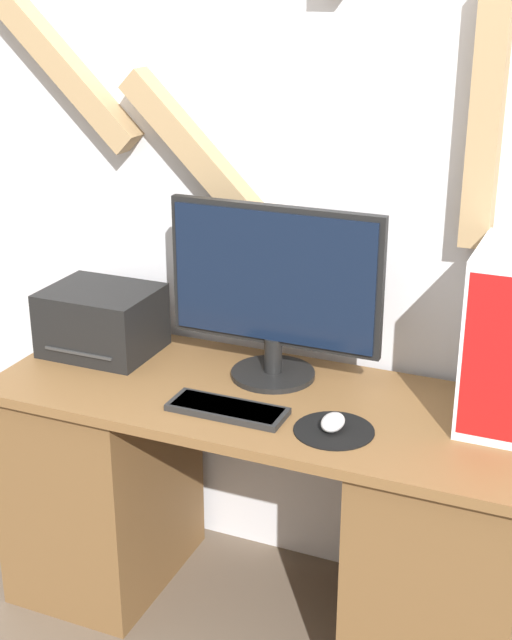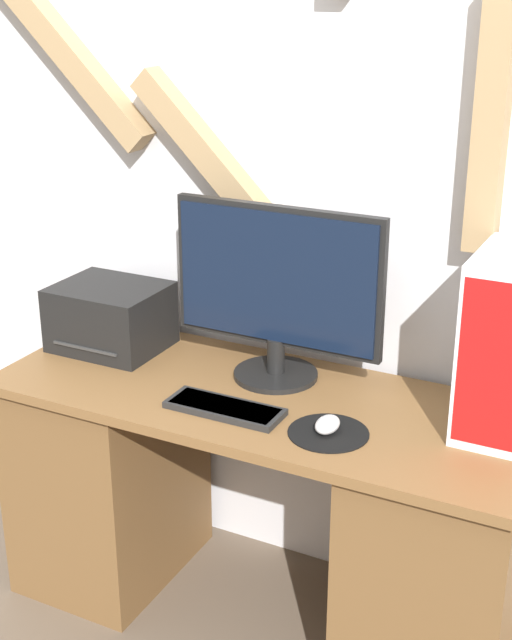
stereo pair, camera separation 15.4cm
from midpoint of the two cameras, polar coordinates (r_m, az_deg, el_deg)
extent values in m
cube|color=silver|center=(2.64, 5.57, 10.00)|extent=(6.40, 0.05, 2.70)
cube|color=#9E7F56|center=(2.71, -0.83, 9.88)|extent=(0.55, 0.08, 0.55)
cube|color=#9E7F56|center=(3.00, -12.15, 18.40)|extent=(0.78, 0.08, 0.78)
cube|color=#9E7F56|center=(2.41, 16.65, 12.10)|extent=(0.08, 0.08, 0.68)
cube|color=brown|center=(2.53, 2.08, -5.15)|extent=(1.55, 0.60, 0.03)
cube|color=brown|center=(2.95, -7.85, -9.50)|extent=(0.43, 0.56, 0.72)
cube|color=brown|center=(2.58, 13.46, -15.02)|extent=(0.43, 0.56, 0.72)
cylinder|color=black|center=(2.63, 2.95, -3.51)|extent=(0.25, 0.25, 0.02)
cylinder|color=black|center=(2.60, 2.98, -2.31)|extent=(0.05, 0.05, 0.10)
cube|color=black|center=(2.52, 3.16, 2.79)|extent=(0.63, 0.03, 0.41)
cube|color=black|center=(2.51, 3.00, 2.68)|extent=(0.60, 0.01, 0.38)
cube|color=black|center=(2.43, -0.19, -5.71)|extent=(0.33, 0.12, 0.02)
cube|color=#424242|center=(2.42, -0.19, -5.59)|extent=(0.30, 0.10, 0.01)
cylinder|color=black|center=(2.33, 6.56, -7.22)|extent=(0.21, 0.21, 0.00)
ellipsoid|color=silver|center=(2.33, 6.51, -6.70)|extent=(0.06, 0.09, 0.04)
cube|color=white|center=(2.36, 17.72, -1.45)|extent=(0.20, 0.33, 0.48)
cube|color=red|center=(2.21, 16.97, -2.90)|extent=(0.18, 0.01, 0.43)
cube|color=black|center=(2.83, -7.74, 0.20)|extent=(0.33, 0.27, 0.20)
cube|color=#333333|center=(2.78, -8.64, -1.42)|extent=(0.23, 0.12, 0.01)
camera|label=1|loc=(0.08, -88.19, 0.71)|focal=50.00mm
camera|label=2|loc=(0.08, 91.81, -0.71)|focal=50.00mm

